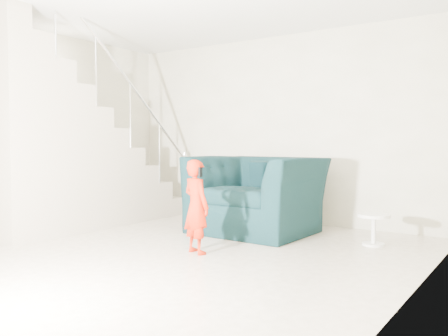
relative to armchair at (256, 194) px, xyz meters
The scene contains 11 objects.
floor 1.88m from the armchair, 97.71° to the right, with size 5.50×5.50×0.00m, color gray.
back_wall 1.31m from the armchair, 104.45° to the left, with size 5.00×5.00×0.00m, color #ADA78D.
left_wall 3.40m from the armchair, 146.70° to the right, with size 5.50×5.50×0.00m, color #ADA78D.
right_wall 3.01m from the armchair, 38.63° to the right, with size 5.50×5.50×0.00m, color #ADA78D.
armchair is the anchor object (origin of this frame).
toddler 1.38m from the armchair, 86.57° to the right, with size 0.36×0.23×0.98m, color #AC0505.
side_table 1.52m from the armchair, ahead, with size 0.35×0.35×0.35m.
staircase 2.61m from the armchair, 150.84° to the right, with size 1.02×3.03×3.62m.
cushion 0.39m from the armchair, 103.11° to the left, with size 0.36×0.10×0.34m, color black.
throw 0.64m from the armchair, behind, with size 0.05×0.52×0.58m, color black.
phone 1.47m from the armchair, 83.31° to the right, with size 0.02×0.05×0.10m, color black.
Camera 1 is at (3.30, -3.45, 1.14)m, focal length 38.00 mm.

